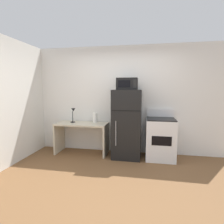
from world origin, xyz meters
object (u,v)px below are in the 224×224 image
Objects in this scene: desk_lamp at (73,113)px; oven_range at (160,138)px; desk at (82,132)px; paper_towel_roll at (95,118)px; refrigerator at (127,124)px; microwave at (127,84)px.

desk_lamp is 0.32× the size of oven_range.
desk is at bearing -7.94° from desk_lamp.
paper_towel_roll is at bearing 8.16° from desk_lamp.
refrigerator is 1.41× the size of oven_range.
desk is 3.53× the size of desk_lamp.
desk_lamp is at bearing 177.18° from refrigerator.
microwave is at bearing -3.72° from desk_lamp.
microwave is at bearing -11.57° from paper_towel_roll.
microwave is 1.43m from oven_range.
microwave is (0.00, -0.02, 0.91)m from refrigerator.
desk_lamp is 0.77× the size of microwave.
paper_towel_roll is 0.22× the size of oven_range.
refrigerator is at bearing -2.82° from desk_lamp.
desk is at bearing -160.52° from paper_towel_roll.
oven_range is at bearing -0.61° from desk.
desk_lamp is 1.47× the size of paper_towel_roll.
oven_range is (1.55, -0.13, -0.40)m from paper_towel_roll.
microwave is (1.10, -0.05, 1.15)m from desk.
refrigerator is at bearing 90.32° from microwave.
desk is 0.51m from desk_lamp.
desk_lamp is 2.15m from oven_range.
desk is 1.60m from microwave.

